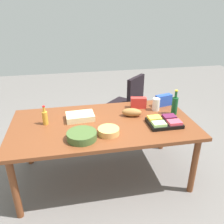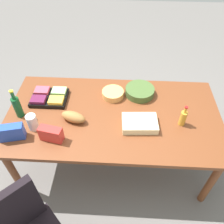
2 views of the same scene
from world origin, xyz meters
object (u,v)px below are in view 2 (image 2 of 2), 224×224
(salad_bowl, at_px, (140,91))
(dressing_bottle, at_px, (183,118))
(bread_loaf, at_px, (73,117))
(mayo_jar, at_px, (32,122))
(chip_bowl, at_px, (113,94))
(fruit_platter, at_px, (49,97))
(conference_table, at_px, (113,119))
(wine_bottle, at_px, (17,106))
(chip_bag_blue, at_px, (11,132))
(sheet_cake, at_px, (140,123))
(chip_bag_red, at_px, (51,134))

(salad_bowl, bearing_deg, dressing_bottle, 133.35)
(bread_loaf, height_order, mayo_jar, mayo_jar)
(chip_bowl, height_order, fruit_platter, fruit_platter)
(salad_bowl, bearing_deg, mayo_jar, 28.18)
(conference_table, relative_size, wine_bottle, 6.69)
(bread_loaf, xyz_separation_m, chip_bag_blue, (0.50, 0.23, 0.02))
(sheet_cake, height_order, fruit_platter, fruit_platter)
(wine_bottle, bearing_deg, chip_bag_blue, 95.64)
(chip_bowl, bearing_deg, wine_bottle, 20.44)
(fruit_platter, bearing_deg, chip_bowl, -172.42)
(conference_table, relative_size, chip_bag_red, 10.38)
(bread_loaf, relative_size, chip_bowl, 1.07)
(conference_table, bearing_deg, salad_bowl, -130.23)
(chip_bag_blue, distance_m, fruit_platter, 0.55)
(dressing_bottle, bearing_deg, conference_table, -7.99)
(conference_table, distance_m, fruit_platter, 0.70)
(wine_bottle, height_order, fruit_platter, wine_bottle)
(bread_loaf, xyz_separation_m, dressing_bottle, (-1.01, -0.02, 0.04))
(mayo_jar, bearing_deg, chip_bag_red, 149.42)
(conference_table, xyz_separation_m, mayo_jar, (0.72, 0.21, 0.15))
(sheet_cake, bearing_deg, chip_bag_blue, 10.17)
(sheet_cake, bearing_deg, dressing_bottle, -173.31)
(bread_loaf, relative_size, wine_bottle, 0.77)
(wine_bottle, bearing_deg, salad_bowl, -162.11)
(chip_bag_red, bearing_deg, fruit_platter, -73.74)
(mayo_jar, bearing_deg, sheet_cake, -175.36)
(chip_bowl, height_order, mayo_jar, mayo_jar)
(wine_bottle, relative_size, fruit_platter, 0.86)
(chip_bag_red, distance_m, fruit_platter, 0.53)
(chip_bag_blue, distance_m, sheet_cake, 1.13)
(chip_bag_blue, bearing_deg, wine_bottle, -84.36)
(bread_loaf, height_order, wine_bottle, wine_bottle)
(dressing_bottle, bearing_deg, chip_bag_red, 11.72)
(conference_table, bearing_deg, wine_bottle, 4.03)
(bread_loaf, distance_m, sheet_cake, 0.62)
(chip_bag_blue, relative_size, fruit_platter, 0.61)
(conference_table, xyz_separation_m, wine_bottle, (0.89, 0.06, 0.19))
(chip_bag_red, bearing_deg, salad_bowl, -140.67)
(fruit_platter, bearing_deg, mayo_jar, 82.88)
(dressing_bottle, distance_m, mayo_jar, 1.36)
(chip_bowl, xyz_separation_m, sheet_cake, (-0.27, 0.40, 0.00))
(bread_loaf, relative_size, salad_bowl, 0.80)
(mayo_jar, xyz_separation_m, sheet_cake, (-0.96, -0.08, -0.04))
(salad_bowl, bearing_deg, bread_loaf, 33.37)
(mayo_jar, relative_size, salad_bowl, 0.52)
(dressing_bottle, relative_size, chip_bag_red, 1.12)
(salad_bowl, bearing_deg, chip_bowl, 9.49)
(chip_bowl, bearing_deg, mayo_jar, 34.37)
(dressing_bottle, height_order, chip_bag_blue, dressing_bottle)
(mayo_jar, bearing_deg, bread_loaf, -162.61)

